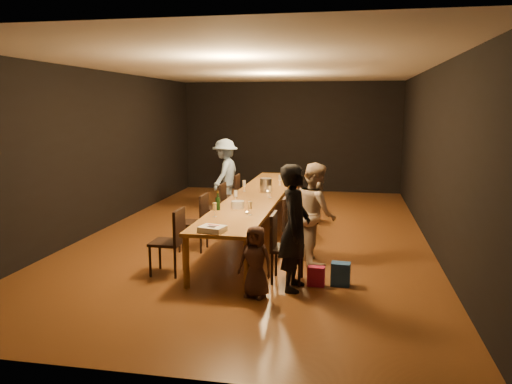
% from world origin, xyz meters
% --- Properties ---
extents(ground, '(10.00, 10.00, 0.00)m').
position_xyz_m(ground, '(0.00, 0.00, 0.00)').
color(ground, '#492812').
rests_on(ground, ground).
extents(room_shell, '(6.04, 10.04, 3.02)m').
position_xyz_m(room_shell, '(0.00, 0.00, 2.08)').
color(room_shell, black).
rests_on(room_shell, ground).
extents(table, '(0.90, 6.00, 0.75)m').
position_xyz_m(table, '(0.00, 0.00, 0.70)').
color(table, olive).
rests_on(table, ground).
extents(chair_right_0, '(0.42, 0.42, 0.93)m').
position_xyz_m(chair_right_0, '(0.85, -2.40, 0.47)').
color(chair_right_0, black).
rests_on(chair_right_0, ground).
extents(chair_right_1, '(0.42, 0.42, 0.93)m').
position_xyz_m(chair_right_1, '(0.85, -1.20, 0.47)').
color(chair_right_1, black).
rests_on(chair_right_1, ground).
extents(chair_right_2, '(0.42, 0.42, 0.93)m').
position_xyz_m(chair_right_2, '(0.85, 0.00, 0.47)').
color(chair_right_2, black).
rests_on(chair_right_2, ground).
extents(chair_right_3, '(0.42, 0.42, 0.93)m').
position_xyz_m(chair_right_3, '(0.85, 1.20, 0.47)').
color(chair_right_3, black).
rests_on(chair_right_3, ground).
extents(chair_left_0, '(0.42, 0.42, 0.93)m').
position_xyz_m(chair_left_0, '(-0.85, -2.40, 0.47)').
color(chair_left_0, black).
rests_on(chair_left_0, ground).
extents(chair_left_1, '(0.42, 0.42, 0.93)m').
position_xyz_m(chair_left_1, '(-0.85, -1.20, 0.47)').
color(chair_left_1, black).
rests_on(chair_left_1, ground).
extents(chair_left_2, '(0.42, 0.42, 0.93)m').
position_xyz_m(chair_left_2, '(-0.85, 0.00, 0.47)').
color(chair_left_2, black).
rests_on(chair_left_2, ground).
extents(chair_left_3, '(0.42, 0.42, 0.93)m').
position_xyz_m(chair_left_3, '(-0.85, 1.20, 0.47)').
color(chair_left_3, black).
rests_on(chair_left_3, ground).
extents(woman_birthday, '(0.43, 0.62, 1.62)m').
position_xyz_m(woman_birthday, '(0.97, -2.66, 0.81)').
color(woman_birthday, black).
rests_on(woman_birthday, ground).
extents(woman_tan, '(0.78, 0.88, 1.51)m').
position_xyz_m(woman_tan, '(1.15, -1.47, 0.76)').
color(woman_tan, '#BEA58E').
rests_on(woman_tan, ground).
extents(man_blue, '(0.73, 1.11, 1.61)m').
position_xyz_m(man_blue, '(-1.15, 2.13, 0.80)').
color(man_blue, '#86A6D0').
rests_on(man_blue, ground).
extents(child, '(0.50, 0.39, 0.90)m').
position_xyz_m(child, '(0.53, -3.02, 0.45)').
color(child, '#442C26').
rests_on(child, ground).
extents(gift_bag_red, '(0.23, 0.13, 0.26)m').
position_xyz_m(gift_bag_red, '(1.24, -2.51, 0.13)').
color(gift_bag_red, '#C51D4E').
rests_on(gift_bag_red, ground).
extents(gift_bag_blue, '(0.26, 0.18, 0.31)m').
position_xyz_m(gift_bag_blue, '(1.56, -2.43, 0.15)').
color(gift_bag_blue, '#224B95').
rests_on(gift_bag_blue, ground).
extents(birthday_cake, '(0.36, 0.31, 0.07)m').
position_xyz_m(birthday_cake, '(-0.07, -2.83, 0.79)').
color(birthday_cake, white).
rests_on(birthday_cake, table).
extents(plate_stack, '(0.21, 0.21, 0.11)m').
position_xyz_m(plate_stack, '(-0.08, -1.30, 0.81)').
color(plate_stack, silver).
rests_on(plate_stack, table).
extents(champagne_bottle, '(0.09, 0.09, 0.30)m').
position_xyz_m(champagne_bottle, '(-0.35, -1.50, 0.90)').
color(champagne_bottle, black).
rests_on(champagne_bottle, table).
extents(ice_bucket, '(0.24, 0.24, 0.25)m').
position_xyz_m(ice_bucket, '(0.09, 0.35, 0.87)').
color(ice_bucket, '#B4B3B8').
rests_on(ice_bucket, table).
extents(wineglass_0, '(0.06, 0.06, 0.21)m').
position_xyz_m(wineglass_0, '(-0.27, -1.97, 0.85)').
color(wineglass_0, beige).
rests_on(wineglass_0, table).
extents(wineglass_1, '(0.06, 0.06, 0.21)m').
position_xyz_m(wineglass_1, '(0.21, -1.77, 0.85)').
color(wineglass_1, beige).
rests_on(wineglass_1, table).
extents(wineglass_2, '(0.06, 0.06, 0.21)m').
position_xyz_m(wineglass_2, '(-0.22, -0.85, 0.85)').
color(wineglass_2, silver).
rests_on(wineglass_2, table).
extents(wineglass_3, '(0.06, 0.06, 0.21)m').
position_xyz_m(wineglass_3, '(0.27, -0.30, 0.85)').
color(wineglass_3, beige).
rests_on(wineglass_3, table).
extents(wineglass_4, '(0.06, 0.06, 0.21)m').
position_xyz_m(wineglass_4, '(-0.31, 0.28, 0.85)').
color(wineglass_4, silver).
rests_on(wineglass_4, table).
extents(wineglass_5, '(0.06, 0.06, 0.21)m').
position_xyz_m(wineglass_5, '(0.25, 1.14, 0.85)').
color(wineglass_5, silver).
rests_on(wineglass_5, table).
extents(tealight_near, '(0.05, 0.05, 0.03)m').
position_xyz_m(tealight_near, '(0.15, -1.70, 0.77)').
color(tealight_near, '#B2B7B2').
rests_on(tealight_near, table).
extents(tealight_mid, '(0.05, 0.05, 0.03)m').
position_xyz_m(tealight_mid, '(0.15, 0.19, 0.77)').
color(tealight_mid, '#B2B7B2').
rests_on(tealight_mid, table).
extents(tealight_far, '(0.05, 0.05, 0.03)m').
position_xyz_m(tealight_far, '(0.15, 1.78, 0.77)').
color(tealight_far, '#B2B7B2').
rests_on(tealight_far, table).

